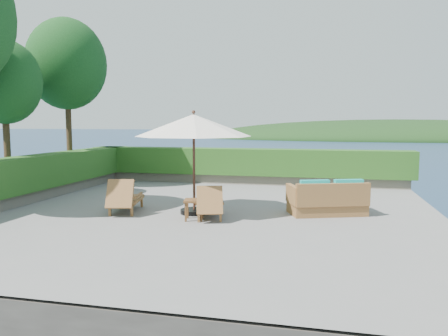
% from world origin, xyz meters
% --- Properties ---
extents(ground, '(12.00, 12.00, 0.00)m').
position_xyz_m(ground, '(0.00, 0.00, 0.00)').
color(ground, slate).
rests_on(ground, ground).
extents(foundation, '(12.00, 12.00, 3.00)m').
position_xyz_m(foundation, '(0.00, 0.00, -1.55)').
color(foundation, '#534C42').
rests_on(foundation, ocean).
extents(ocean, '(600.00, 600.00, 0.00)m').
position_xyz_m(ocean, '(0.00, 0.00, -3.00)').
color(ocean, '#162D44').
rests_on(ocean, ground).
extents(offshore_island, '(126.00, 57.60, 12.60)m').
position_xyz_m(offshore_island, '(25.00, 140.00, -3.00)').
color(offshore_island, black).
rests_on(offshore_island, ocean).
extents(planter_wall_far, '(12.00, 0.60, 0.36)m').
position_xyz_m(planter_wall_far, '(0.00, 5.60, 0.18)').
color(planter_wall_far, '#6E6858').
rests_on(planter_wall_far, ground).
extents(planter_wall_left, '(0.60, 12.00, 0.36)m').
position_xyz_m(planter_wall_left, '(-5.60, 0.00, 0.18)').
color(planter_wall_left, '#6E6858').
rests_on(planter_wall_left, ground).
extents(hedge_far, '(12.40, 0.90, 1.00)m').
position_xyz_m(hedge_far, '(0.00, 5.60, 0.85)').
color(hedge_far, '#1B4C15').
rests_on(hedge_far, planter_wall_far).
extents(hedge_left, '(0.90, 12.40, 1.00)m').
position_xyz_m(hedge_left, '(-5.60, 0.00, 0.85)').
color(hedge_left, '#1B4C15').
rests_on(hedge_left, planter_wall_left).
extents(tree_mid, '(2.20, 2.20, 4.83)m').
position_xyz_m(tree_mid, '(-6.40, 0.50, 3.55)').
color(tree_mid, '#49341C').
rests_on(tree_mid, ground).
extents(tree_far, '(2.80, 2.80, 6.03)m').
position_xyz_m(tree_far, '(-6.00, 3.20, 4.40)').
color(tree_far, '#49341C').
rests_on(tree_far, ground).
extents(patio_umbrella, '(3.81, 3.81, 2.67)m').
position_xyz_m(patio_umbrella, '(-0.26, -0.22, 2.26)').
color(patio_umbrella, black).
rests_on(patio_umbrella, ground).
extents(lounge_left, '(0.98, 1.72, 0.93)m').
position_xyz_m(lounge_left, '(-2.06, -0.51, 0.39)').
color(lounge_left, olive).
rests_on(lounge_left, ground).
extents(lounge_right, '(1.01, 1.61, 0.87)m').
position_xyz_m(lounge_right, '(0.27, -0.68, 0.36)').
color(lounge_right, olive).
rests_on(lounge_right, ground).
extents(side_table, '(0.56, 0.56, 0.50)m').
position_xyz_m(side_table, '(-0.04, -0.95, 0.42)').
color(side_table, brown).
rests_on(side_table, ground).
extents(wicker_loveseat, '(2.13, 1.57, 0.94)m').
position_xyz_m(wicker_loveseat, '(3.11, 0.43, 0.37)').
color(wicker_loveseat, olive).
rests_on(wicker_loveseat, ground).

